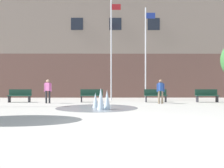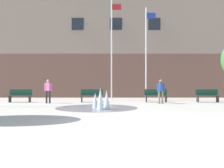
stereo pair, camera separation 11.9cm
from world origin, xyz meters
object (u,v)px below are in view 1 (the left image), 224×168
at_px(park_bench_under_right_flagpole, 91,95).
at_px(adult_near_bench, 48,89).
at_px(park_bench_under_left_flagpole, 20,95).
at_px(park_bench_near_trashcan, 156,95).
at_px(flagpole_left, 112,47).
at_px(park_bench_far_right, 207,95).
at_px(flagpole_right, 146,51).
at_px(adult_watching, 161,89).

xyz_separation_m(park_bench_under_right_flagpole, adult_near_bench, (-2.85, -1.03, 0.45)).
bearing_deg(park_bench_under_left_flagpole, park_bench_under_right_flagpole, 1.05).
xyz_separation_m(park_bench_near_trashcan, flagpole_left, (-3.13, 1.85, 3.72)).
xyz_separation_m(park_bench_under_right_flagpole, park_bench_near_trashcan, (4.57, 0.03, 0.00)).
height_order(park_bench_far_right, flagpole_right, flagpole_right).
xyz_separation_m(park_bench_under_right_flagpole, park_bench_far_right, (8.17, -0.09, 0.00)).
relative_size(park_bench_under_right_flagpole, flagpole_left, 0.20).
height_order(park_bench_near_trashcan, adult_watching, adult_watching).
relative_size(park_bench_under_left_flagpole, flagpole_left, 0.20).
relative_size(park_bench_far_right, adult_watching, 1.01).
bearing_deg(park_bench_far_right, flagpole_right, 154.01).
xyz_separation_m(park_bench_far_right, flagpole_left, (-6.74, 1.97, 3.72)).
relative_size(adult_near_bench, flagpole_left, 0.20).
distance_m(adult_watching, flagpole_left, 5.65).
bearing_deg(flagpole_left, park_bench_under_right_flagpole, -127.32).
bearing_deg(park_bench_under_right_flagpole, park_bench_under_left_flagpole, -178.95).
bearing_deg(park_bench_near_trashcan, adult_near_bench, -171.85).
bearing_deg(adult_near_bench, park_bench_under_left_flagpole, -178.56).
distance_m(adult_watching, adult_near_bench, 7.50).
bearing_deg(park_bench_under_left_flagpole, park_bench_near_trashcan, 0.73).
distance_m(park_bench_near_trashcan, flagpole_left, 5.20).
bearing_deg(park_bench_under_right_flagpole, flagpole_left, 52.68).
bearing_deg(flagpole_right, park_bench_under_right_flagpole, -155.50).
relative_size(park_bench_near_trashcan, flagpole_right, 0.22).
xyz_separation_m(park_bench_under_left_flagpole, flagpole_right, (9.18, 1.97, 3.38)).
bearing_deg(park_bench_far_right, flagpole_left, 163.69).
distance_m(park_bench_under_right_flagpole, flagpole_right, 5.66).
relative_size(park_bench_under_left_flagpole, park_bench_far_right, 1.00).
distance_m(park_bench_under_right_flagpole, adult_near_bench, 3.06).
xyz_separation_m(park_bench_near_trashcan, flagpole_right, (-0.44, 1.85, 3.38)).
xyz_separation_m(park_bench_under_left_flagpole, park_bench_under_right_flagpole, (5.05, 0.09, 0.00)).
xyz_separation_m(park_bench_far_right, adult_watching, (-3.53, -1.34, 0.45)).
xyz_separation_m(adult_near_bench, flagpole_left, (4.28, 2.91, 3.27)).
distance_m(park_bench_under_left_flagpole, park_bench_under_right_flagpole, 5.05).
bearing_deg(flagpole_left, adult_near_bench, -145.76).
bearing_deg(adult_near_bench, flagpole_left, 58.74).
bearing_deg(adult_near_bench, park_bench_near_trashcan, 32.65).
bearing_deg(flagpole_right, park_bench_far_right, -25.99).
xyz_separation_m(adult_watching, flagpole_left, (-3.20, 3.31, 3.27)).
bearing_deg(park_bench_under_right_flagpole, flagpole_right, 24.50).
bearing_deg(park_bench_far_right, adult_near_bench, -175.11).
distance_m(park_bench_under_right_flagpole, park_bench_far_right, 8.17).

